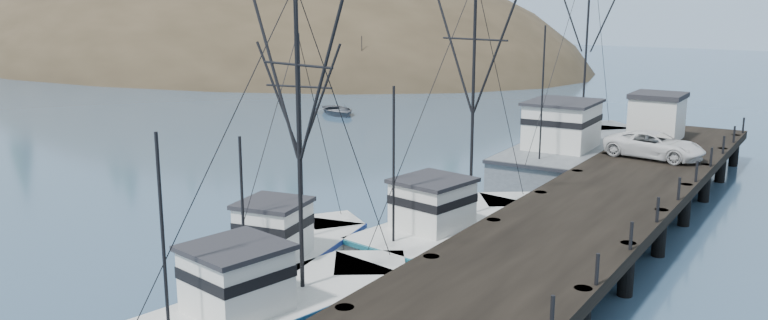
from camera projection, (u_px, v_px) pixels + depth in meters
ground at (68, 299)px, 26.62m from camera, size 400.00×400.00×0.00m
pier at (598, 207)px, 32.02m from camera, size 6.00×44.00×2.00m
headland at (203, 84)px, 131.75m from camera, size 134.80×78.00×51.00m
distant_ridge_far at (589, 37)px, 199.81m from camera, size 180.00×25.00×18.00m
moored_sailboats at (307, 81)px, 92.48m from camera, size 21.19×17.92×6.35m
trawler_near at (278, 308)px, 23.83m from camera, size 5.30×11.14×11.24m
trawler_mid at (292, 255)px, 28.71m from camera, size 4.53×9.44×9.56m
trawler_far at (455, 228)px, 31.99m from camera, size 5.23×11.49×11.66m
work_vessel at (573, 151)px, 46.04m from camera, size 5.54×17.21×14.18m
pier_shed at (657, 116)px, 45.61m from camera, size 3.00×3.20×2.80m
pickup_truck at (655, 145)px, 40.15m from camera, size 5.45×3.09×1.43m
motorboat at (338, 114)px, 68.20m from camera, size 6.31×5.96×1.06m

